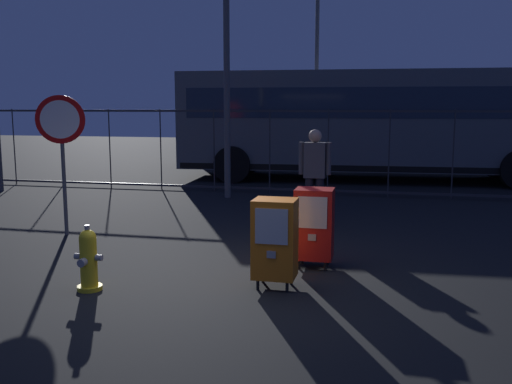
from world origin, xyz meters
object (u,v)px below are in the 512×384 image
(newspaper_box_primary, at_px, (275,238))
(pedestrian, at_px, (315,172))
(newspaper_box_secondary, at_px, (314,224))
(street_light_far_left, at_px, (317,54))
(bus_far, at_px, (340,116))
(bus_near, at_px, (370,119))
(traffic_cone, at_px, (287,225))
(fire_hydrant, at_px, (88,260))
(stop_sign, at_px, (61,135))

(newspaper_box_primary, height_order, pedestrian, pedestrian)
(newspaper_box_primary, bearing_deg, pedestrian, 89.63)
(newspaper_box_secondary, bearing_deg, street_light_far_left, 96.96)
(newspaper_box_primary, distance_m, bus_far, 14.69)
(bus_near, relative_size, bus_far, 1.00)
(traffic_cone, relative_size, bus_far, 0.05)
(newspaper_box_primary, xyz_separation_m, street_light_far_left, (-1.28, 14.16, 3.33))
(fire_hydrant, distance_m, street_light_far_left, 15.17)
(street_light_far_left, bearing_deg, bus_far, 30.64)
(newspaper_box_secondary, height_order, pedestrian, pedestrian)
(traffic_cone, bearing_deg, street_light_far_left, 94.97)
(bus_far, xyz_separation_m, street_light_far_left, (-0.81, -0.48, 2.19))
(newspaper_box_secondary, relative_size, stop_sign, 0.46)
(pedestrian, relative_size, bus_far, 0.16)
(stop_sign, bearing_deg, newspaper_box_primary, -26.41)
(stop_sign, bearing_deg, bus_far, 75.31)
(fire_hydrant, xyz_separation_m, traffic_cone, (1.77, 2.75, -0.09))
(fire_hydrant, height_order, bus_far, bus_far)
(fire_hydrant, bearing_deg, bus_far, 84.20)
(fire_hydrant, relative_size, newspaper_box_primary, 0.73)
(pedestrian, bearing_deg, bus_far, 92.52)
(fire_hydrant, relative_size, bus_near, 0.07)
(newspaper_box_primary, bearing_deg, newspaper_box_secondary, 70.25)
(newspaper_box_secondary, relative_size, pedestrian, 0.61)
(bus_far, bearing_deg, pedestrian, -82.64)
(newspaper_box_secondary, bearing_deg, bus_near, 87.41)
(bus_near, bearing_deg, street_light_far_left, 112.77)
(stop_sign, relative_size, traffic_cone, 4.21)
(newspaper_box_secondary, distance_m, pedestrian, 2.53)
(fire_hydrant, distance_m, traffic_cone, 3.27)
(fire_hydrant, bearing_deg, pedestrian, 62.85)
(street_light_far_left, bearing_deg, pedestrian, -83.07)
(bus_far, relative_size, street_light_far_left, 1.59)
(newspaper_box_secondary, relative_size, bus_near, 0.10)
(newspaper_box_primary, height_order, newspaper_box_secondary, same)
(newspaper_box_primary, bearing_deg, stop_sign, 153.59)
(bus_far, bearing_deg, street_light_far_left, -144.52)
(fire_hydrant, distance_m, stop_sign, 3.29)
(newspaper_box_primary, height_order, bus_far, bus_far)
(newspaper_box_primary, relative_size, street_light_far_left, 0.15)
(newspaper_box_secondary, distance_m, stop_sign, 4.38)
(fire_hydrant, height_order, bus_near, bus_near)
(newspaper_box_secondary, distance_m, bus_far, 13.79)
(traffic_cone, xyz_separation_m, bus_near, (0.99, 7.84, 1.45))
(stop_sign, bearing_deg, bus_near, 60.73)
(newspaper_box_primary, bearing_deg, bus_far, 91.85)
(bus_near, height_order, bus_far, same)
(traffic_cone, height_order, street_light_far_left, street_light_far_left)
(newspaper_box_primary, xyz_separation_m, stop_sign, (-3.81, 1.89, 1.03))
(fire_hydrant, xyz_separation_m, bus_near, (2.76, 10.59, 1.36))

